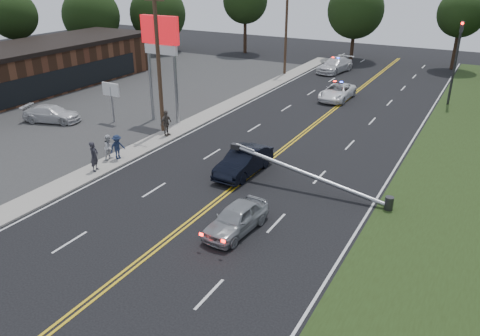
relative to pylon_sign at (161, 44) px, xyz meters
The scene contains 26 objects.
ground 18.50m from the pylon_sign, 53.13° to the right, with size 120.00×120.00×0.00m, color black.
parking_lot 11.92m from the pylon_sign, 157.17° to the right, with size 25.00×60.00×0.01m, color #2D2D2D.
sidewalk 7.46m from the pylon_sign, 62.30° to the right, with size 1.80×70.00×0.12m, color gray.
centerline_yellow 12.73m from the pylon_sign, 20.85° to the right, with size 0.36×80.00×0.00m, color gold.
pharmacy_building 17.90m from the pylon_sign, behind, with size 8.40×30.40×4.30m.
pylon_sign is the anchor object (origin of this frame).
small_sign 5.45m from the pylon_sign, 150.26° to the right, with size 1.60×0.14×3.10m.
traffic_signal 24.75m from the pylon_sign, 40.39° to the left, with size 0.28×0.41×7.05m.
fallen_streetlight 16.66m from the pylon_sign, 22.22° to the right, with size 9.36×0.44×1.91m.
utility_pole_mid 2.55m from the pylon_sign, 56.98° to the right, with size 1.60×0.28×10.00m.
utility_pole_far 20.06m from the pylon_sign, 86.28° to the left, with size 1.60×0.28×10.00m.
tree_2 26.48m from the pylon_sign, 164.80° to the left, with size 5.16×5.16×8.75m.
tree_3 30.93m from the pylon_sign, 144.52° to the left, with size 7.25×7.25×8.77m.
tree_4 32.49m from the pylon_sign, 128.54° to the left, with size 7.59×7.59×8.82m.
tree_5 31.23m from the pylon_sign, 106.84° to the left, with size 5.90×5.90×9.74m.
tree_6 32.53m from the pylon_sign, 80.68° to the left, with size 6.88×6.88×9.50m.
tree_7 36.41m from the pylon_sign, 61.61° to the left, with size 5.28×5.28×8.91m.
crashed_sedan 12.68m from the pylon_sign, 29.42° to the right, with size 1.61×4.62×1.52m, color black.
waiting_sedan 18.08m from the pylon_sign, 41.89° to the right, with size 1.58×3.92×1.34m, color #989C9F.
parked_car 10.36m from the pylon_sign, 150.98° to the right, with size 1.82×4.47×1.30m, color silver.
emergency_a 16.94m from the pylon_sign, 52.94° to the left, with size 2.30×4.99×1.39m, color white.
emergency_b 25.11m from the pylon_sign, 76.34° to the left, with size 2.26×5.55×1.61m, color silver.
bystander_a 11.19m from the pylon_sign, 77.03° to the right, with size 0.66×0.43×1.81m, color #292830.
bystander_b 9.67m from the pylon_sign, 77.41° to the right, with size 0.79×0.61×1.62m, color silver.
bystander_c 9.51m from the pylon_sign, 74.26° to the right, with size 1.02×0.59×1.58m, color #1A2541.
bystander_d 6.10m from the pylon_sign, 51.50° to the right, with size 1.08×0.45×1.85m, color #564D45.
Camera 1 is at (11.60, -13.90, 11.50)m, focal length 35.00 mm.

